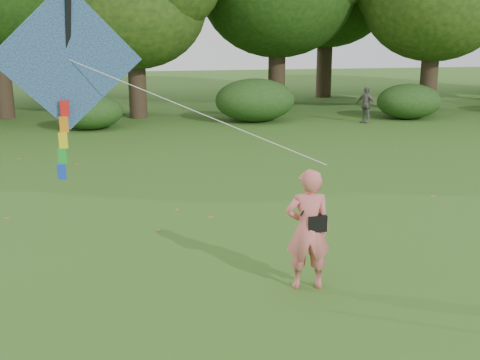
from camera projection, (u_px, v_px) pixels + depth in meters
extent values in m
plane|color=#265114|center=(309.00, 309.00, 8.90)|extent=(100.00, 100.00, 0.00)
imported|color=#DE6B68|center=(308.00, 229.00, 9.40)|extent=(0.76, 0.54, 1.95)
imported|color=slate|center=(366.00, 105.00, 25.92)|extent=(0.83, 0.98, 1.57)
cube|color=black|center=(316.00, 223.00, 9.36)|extent=(0.30, 0.20, 0.26)
cylinder|color=black|center=(310.00, 200.00, 9.24)|extent=(0.33, 0.14, 0.47)
cube|color=#252FA0|center=(68.00, 59.00, 9.42)|extent=(2.31, 0.46, 2.31)
cube|color=black|center=(68.00, 59.00, 9.44)|extent=(0.30, 0.61, 2.09)
cylinder|color=white|center=(195.00, 111.00, 9.28)|extent=(3.84, 1.43, 1.56)
cube|color=red|center=(65.00, 108.00, 9.61)|extent=(0.14, 0.06, 0.26)
cube|color=orange|center=(64.00, 125.00, 9.67)|extent=(0.14, 0.06, 0.26)
cube|color=yellow|center=(63.00, 141.00, 9.73)|extent=(0.14, 0.06, 0.26)
cube|color=green|center=(62.00, 156.00, 9.79)|extent=(0.14, 0.06, 0.26)
cube|color=blue|center=(62.00, 172.00, 9.84)|extent=(0.14, 0.06, 0.26)
cylinder|color=#3A2D1E|center=(1.00, 75.00, 26.98)|extent=(0.88, 0.88, 3.85)
cylinder|color=#3A2D1E|center=(137.00, 83.00, 27.19)|extent=(0.80, 0.80, 3.15)
ellipsoid|color=#1E3F11|center=(134.00, 6.00, 26.36)|extent=(6.40, 6.40, 5.44)
cylinder|color=#3A2D1E|center=(277.00, 72.00, 30.29)|extent=(0.86, 0.86, 3.67)
cylinder|color=#3A2D1E|center=(429.00, 76.00, 29.19)|extent=(0.83, 0.83, 3.43)
cylinder|color=#3A2D1E|center=(80.00, 69.00, 33.75)|extent=(0.84, 0.84, 3.50)
ellipsoid|color=#1E3F11|center=(76.00, 1.00, 32.84)|extent=(7.00, 7.00, 5.95)
cylinder|color=#3A2D1E|center=(324.00, 62.00, 35.25)|extent=(0.90, 0.90, 4.02)
ellipsoid|color=#264919|center=(90.00, 112.00, 24.28)|extent=(2.66, 2.09, 1.42)
ellipsoid|color=#264919|center=(255.00, 100.00, 26.25)|extent=(3.50, 2.75, 1.88)
ellipsoid|color=#264919|center=(409.00, 101.00, 27.06)|extent=(2.94, 2.31, 1.58)
cube|color=olive|center=(314.00, 234.00, 12.08)|extent=(0.08, 0.12, 0.01)
cube|color=olive|center=(19.00, 159.00, 18.97)|extent=(0.13, 0.09, 0.01)
cube|color=olive|center=(7.00, 218.00, 13.09)|extent=(0.13, 0.09, 0.01)
cube|color=olive|center=(210.00, 217.00, 13.15)|extent=(0.13, 0.10, 0.01)
cube|color=olive|center=(433.00, 196.00, 14.81)|extent=(0.13, 0.09, 0.01)
cube|color=olive|center=(159.00, 230.00, 12.33)|extent=(0.09, 0.13, 0.01)
cube|color=olive|center=(177.00, 210.00, 13.68)|extent=(0.11, 0.14, 0.01)
cube|color=olive|center=(77.00, 164.00, 18.20)|extent=(0.14, 0.14, 0.01)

